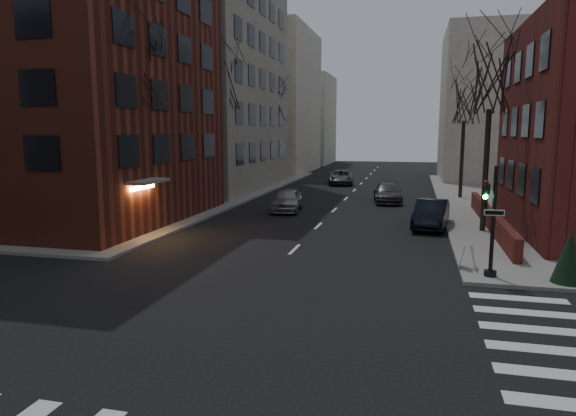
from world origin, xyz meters
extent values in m
plane|color=black|center=(0.00, 0.00, 0.00)|extent=(160.00, 160.00, 0.00)
cube|color=gray|center=(-29.00, 30.00, 0.07)|extent=(44.00, 44.00, 0.15)
cube|color=maroon|center=(-15.50, 16.50, 9.00)|extent=(15.00, 15.00, 18.00)
cube|color=#A19585|center=(-17.00, 34.00, 14.00)|extent=(18.00, 18.00, 28.00)
cube|color=maroon|center=(9.30, 19.00, 0.65)|extent=(0.35, 16.00, 1.00)
cube|color=beige|center=(-15.00, 55.00, 9.00)|extent=(14.00, 16.00, 18.00)
cube|color=beige|center=(15.00, 50.00, 8.00)|extent=(14.00, 14.00, 16.00)
cube|color=beige|center=(-13.00, 72.00, 7.00)|extent=(10.00, 12.00, 14.00)
cylinder|color=black|center=(8.00, 9.00, 2.15)|extent=(0.14, 0.14, 4.00)
cylinder|color=black|center=(8.00, 9.00, 0.25)|extent=(0.44, 0.44, 0.20)
imported|color=black|center=(7.75, 9.00, 3.00)|extent=(0.16, 0.20, 1.00)
sphere|color=#19FF4C|center=(7.68, 8.95, 3.05)|extent=(0.18, 0.18, 0.18)
cube|color=white|center=(8.00, 8.88, 2.50)|extent=(0.70, 0.03, 0.22)
cylinder|color=#2D231C|center=(-8.80, 14.00, 3.47)|extent=(0.28, 0.28, 6.65)
cylinder|color=#2D231C|center=(-8.80, 26.00, 3.65)|extent=(0.28, 0.28, 7.00)
cylinder|color=#2D231C|center=(-8.80, 40.00, 3.30)|extent=(0.28, 0.28, 6.30)
cylinder|color=#2D231C|center=(8.80, 18.00, 3.30)|extent=(0.28, 0.28, 6.30)
cylinder|color=#2D231C|center=(8.80, 32.00, 3.12)|extent=(0.28, 0.28, 5.95)
cylinder|color=black|center=(-8.20, 22.00, 3.15)|extent=(0.12, 0.12, 6.00)
sphere|color=#FFA54C|center=(-8.20, 22.00, 6.25)|extent=(0.36, 0.36, 0.36)
cylinder|color=black|center=(-8.20, 42.00, 3.15)|extent=(0.12, 0.12, 6.00)
sphere|color=#FFA54C|center=(-8.20, 42.00, 6.25)|extent=(0.36, 0.36, 0.36)
imported|color=black|center=(6.20, 18.87, 0.78)|extent=(2.24, 4.90, 1.56)
imported|color=gray|center=(-3.03, 22.80, 0.77)|extent=(2.32, 4.70, 1.54)
imported|color=#3B3B40|center=(3.32, 28.74, 0.71)|extent=(2.54, 5.10, 1.42)
imported|color=#434348|center=(-1.91, 40.74, 0.70)|extent=(2.99, 5.34, 1.41)
cube|color=silver|center=(7.30, 9.93, 0.63)|extent=(0.53, 0.67, 0.96)
cone|color=black|center=(10.50, 8.77, 1.08)|extent=(1.44, 1.44, 1.86)
camera|label=1|loc=(5.17, -10.28, 5.40)|focal=32.00mm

